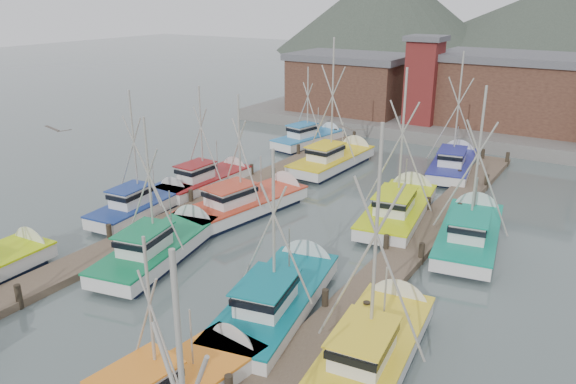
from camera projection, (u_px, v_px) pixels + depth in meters
The scene contains 21 objects.
ground at pixel (243, 264), 29.85m from camera, with size 260.00×260.00×0.00m, color #50605F.
dock_left at pixel (193, 211), 36.50m from camera, with size 2.30×46.00×1.50m.
dock_right at pixel (396, 263), 29.52m from camera, with size 2.30×46.00×1.50m.
quay at pixel (451, 123), 59.23m from camera, with size 44.00×16.00×1.20m, color gray.
shed_left at pixel (350, 82), 61.86m from camera, with size 12.72×8.48×6.20m.
shed_center at pixel (516, 90), 54.86m from camera, with size 14.84×9.54×6.90m.
lookout_tower at pixel (424, 79), 55.37m from camera, with size 3.60×3.60×8.50m.
distant_hills at pixel (504, 53), 134.21m from camera, with size 175.00×140.00×42.00m.
boat_4 at pixel (163, 246), 30.41m from camera, with size 4.59×9.63×8.71m.
boat_5 at pixel (281, 296), 25.37m from camera, with size 4.80×10.16×8.63m.
boat_6 at pixel (146, 204), 36.39m from camera, with size 3.56×8.39×8.80m.
boat_7 at pixel (375, 344), 21.84m from camera, with size 4.20×9.61×10.47m.
boat_8 at pixel (250, 202), 36.69m from camera, with size 4.67×10.24×8.75m.
boat_9 at pixel (400, 207), 35.80m from camera, with size 4.54×10.44×10.52m.
boat_10 at pixel (210, 180), 41.11m from camera, with size 3.41×8.48×8.29m.
boat_11 at pixel (470, 231), 32.20m from camera, with size 4.49×10.03×10.02m.
boat_12 at pixel (336, 159), 46.26m from camera, with size 4.50×9.94×11.35m.
boat_13 at pixel (453, 164), 45.02m from camera, with size 4.31×9.65×10.38m.
boat_14 at pixel (312, 138), 52.89m from camera, with size 3.95×8.69×8.04m.
gull_near at pixel (58, 130), 23.90m from camera, with size 1.55×0.62×0.24m.
gull_far at pixel (353, 129), 26.94m from camera, with size 1.55×0.62×0.24m.
Camera 1 is at (16.22, -21.52, 13.60)m, focal length 35.00 mm.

